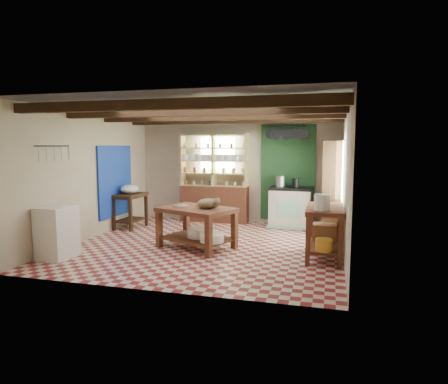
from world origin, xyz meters
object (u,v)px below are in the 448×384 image
(prep_table, at_px, (130,211))
(white_cabinet, at_px, (57,232))
(work_table, at_px, (196,228))
(cat, at_px, (208,204))
(stove, at_px, (291,207))
(right_counter, at_px, (325,232))

(prep_table, relative_size, white_cabinet, 0.91)
(work_table, bearing_deg, cat, 11.31)
(stove, distance_m, white_cabinet, 5.10)
(work_table, xyz_separation_m, stove, (1.50, 2.39, 0.09))
(work_table, xyz_separation_m, cat, (0.25, -0.05, 0.47))
(work_table, distance_m, prep_table, 2.44)
(work_table, distance_m, white_cabinet, 2.42)
(cat, bearing_deg, white_cabinet, -141.05)
(stove, relative_size, cat, 2.31)
(prep_table, bearing_deg, cat, -26.34)
(stove, height_order, right_counter, stove)
(work_table, relative_size, prep_table, 1.67)
(prep_table, xyz_separation_m, cat, (2.31, -1.35, 0.45))
(white_cabinet, distance_m, cat, 2.65)
(work_table, bearing_deg, white_cabinet, -127.36)
(right_counter, relative_size, cat, 2.94)
(prep_table, distance_m, cat, 2.71)
(white_cabinet, bearing_deg, cat, 29.46)
(work_table, xyz_separation_m, right_counter, (2.32, -0.05, 0.06))
(work_table, distance_m, cat, 0.54)
(stove, relative_size, white_cabinet, 1.09)
(cat, bearing_deg, work_table, -178.69)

